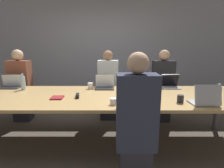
% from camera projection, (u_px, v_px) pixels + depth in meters
% --- Properties ---
extents(ground_plane, '(24.00, 24.00, 0.00)m').
position_uv_depth(ground_plane, '(94.00, 142.00, 2.75)').
color(ground_plane, brown).
extents(curtain_wall, '(12.00, 0.06, 2.80)m').
position_uv_depth(curtain_wall, '(102.00, 50.00, 4.63)').
color(curtain_wall, '#9999A3').
rests_on(curtain_wall, ground_plane).
extents(conference_table, '(4.69, 1.28, 0.76)m').
position_uv_depth(conference_table, '(93.00, 98.00, 2.61)').
color(conference_table, tan).
rests_on(conference_table, ground_plane).
extents(laptop_near_right, '(0.31, 0.26, 0.27)m').
position_uv_depth(laptop_near_right, '(206.00, 99.00, 2.13)').
color(laptop_near_right, '#B7B7BC').
rests_on(laptop_near_right, conference_table).
extents(cup_near_right, '(0.08, 0.08, 0.10)m').
position_uv_depth(cup_near_right, '(181.00, 99.00, 2.23)').
color(cup_near_right, '#232328').
rests_on(cup_near_right, conference_table).
extents(bottle_near_right, '(0.07, 0.07, 0.23)m').
position_uv_depth(bottle_near_right, '(219.00, 94.00, 2.31)').
color(bottle_near_right, '#ADD1E0').
rests_on(bottle_near_right, conference_table).
extents(laptop_far_left, '(0.35, 0.22, 0.23)m').
position_uv_depth(laptop_far_left, '(12.00, 84.00, 3.10)').
color(laptop_far_left, '#333338').
rests_on(laptop_far_left, conference_table).
extents(person_far_left, '(0.40, 0.24, 1.42)m').
position_uv_depth(person_far_left, '(22.00, 87.00, 3.46)').
color(person_far_left, '#2D2D38').
rests_on(person_far_left, ground_plane).
extents(bottle_far_left, '(0.07, 0.07, 0.28)m').
position_uv_depth(bottle_far_left, '(24.00, 83.00, 2.93)').
color(bottle_far_left, '#ADD1E0').
rests_on(bottle_far_left, conference_table).
extents(laptop_far_center, '(0.32, 0.23, 0.23)m').
position_uv_depth(laptop_far_center, '(106.00, 84.00, 3.03)').
color(laptop_far_center, '#333338').
rests_on(laptop_far_center, conference_table).
extents(person_far_center, '(0.40, 0.24, 1.40)m').
position_uv_depth(person_far_center, '(109.00, 87.00, 3.53)').
color(person_far_center, '#2D2D38').
rests_on(person_far_center, ground_plane).
extents(cup_far_center, '(0.09, 0.09, 0.10)m').
position_uv_depth(cup_far_center, '(91.00, 86.00, 3.00)').
color(cup_far_center, white).
rests_on(cup_far_center, conference_table).
extents(laptop_near_midright, '(0.32, 0.27, 0.26)m').
position_uv_depth(laptop_near_midright, '(134.00, 99.00, 2.15)').
color(laptop_near_midright, '#333338').
rests_on(laptop_near_midright, conference_table).
extents(person_near_midright, '(0.40, 0.24, 1.42)m').
position_uv_depth(person_near_midright, '(137.00, 126.00, 1.75)').
color(person_near_midright, '#2D2D38').
rests_on(person_near_midright, ground_plane).
extents(cup_near_midright, '(0.09, 0.09, 0.08)m').
position_uv_depth(cup_near_midright, '(114.00, 101.00, 2.17)').
color(cup_near_midright, white).
rests_on(cup_near_midright, conference_table).
extents(laptop_far_right, '(0.31, 0.24, 0.24)m').
position_uv_depth(laptop_far_right, '(171.00, 84.00, 3.06)').
color(laptop_far_right, '#B7B7BC').
rests_on(laptop_far_right, conference_table).
extents(person_far_right, '(0.40, 0.24, 1.42)m').
position_uv_depth(person_far_right, '(163.00, 88.00, 3.43)').
color(person_far_right, '#2D2D38').
rests_on(person_far_right, ground_plane).
extents(stapler, '(0.06, 0.15, 0.05)m').
position_uv_depth(stapler, '(78.00, 96.00, 2.48)').
color(stapler, black).
rests_on(stapler, conference_table).
extents(notebook, '(0.17, 0.18, 0.02)m').
position_uv_depth(notebook, '(58.00, 98.00, 2.44)').
color(notebook, maroon).
rests_on(notebook, conference_table).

